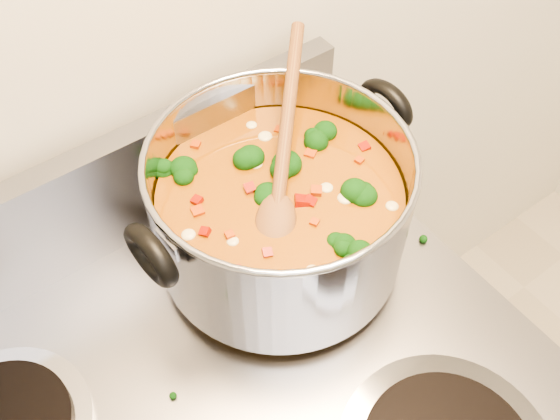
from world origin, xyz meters
name	(u,v)px	position (x,y,z in m)	size (l,w,h in m)	color
stockpot	(280,209)	(0.24, 1.32, 1.01)	(0.36, 0.30, 0.18)	#A5A4AC
wooden_spoon	(282,168)	(0.25, 1.33, 1.06)	(0.22, 0.23, 0.11)	brown
cooktop_crumbs	(372,300)	(0.29, 1.20, 0.92)	(0.37, 0.31, 0.01)	black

